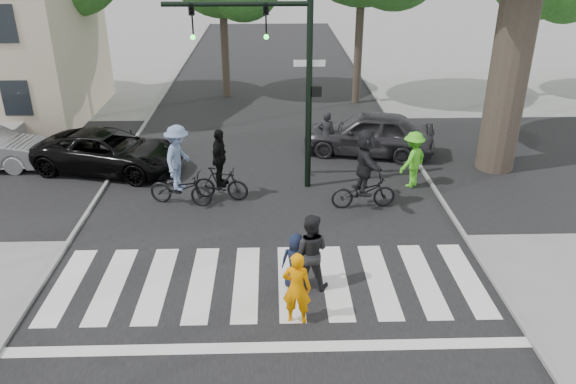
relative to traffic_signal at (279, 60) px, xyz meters
name	(u,v)px	position (x,y,z in m)	size (l,w,h in m)	color
ground	(268,309)	(-0.35, -6.20, -3.90)	(120.00, 120.00, 0.00)	gray
road_stem	(269,204)	(-0.35, -1.20, -3.90)	(10.00, 70.00, 0.01)	black
road_cross	(269,165)	(-0.35, 1.80, -3.89)	(70.00, 10.00, 0.01)	black
curb_left	(93,205)	(-5.40, -1.20, -3.85)	(0.10, 70.00, 0.10)	gray
curb_right	(442,200)	(4.70, -1.20, -3.85)	(0.10, 70.00, 0.10)	gray
crosswalk	(268,290)	(-0.35, -5.54, -3.89)	(10.00, 3.85, 0.01)	silver
traffic_signal	(279,60)	(0.00, 0.00, 0.00)	(4.45, 0.29, 6.00)	black
pedestrian_woman	(297,288)	(0.21, -6.60, -3.11)	(0.58, 0.38, 1.59)	orange
pedestrian_child	(296,261)	(0.25, -5.37, -3.25)	(0.63, 0.41, 1.30)	black
pedestrian_adult	(310,251)	(0.55, -5.35, -3.02)	(0.85, 0.66, 1.75)	black
cyclist_left	(179,171)	(-2.86, -1.13, -2.87)	(1.97, 1.35, 2.38)	black
cyclist_mid	(220,171)	(-1.74, -0.81, -3.02)	(1.70, 1.06, 2.14)	black
cyclist_right	(364,174)	(2.33, -1.49, -2.86)	(1.87, 1.74, 2.32)	black
car_suv	(110,151)	(-5.53, 1.47, -3.23)	(2.22, 4.81, 1.34)	black
car_grey	(369,133)	(3.15, 2.75, -3.13)	(1.81, 4.51, 1.54)	#2E2D32
bystander_hivis	(413,159)	(4.04, -0.05, -3.03)	(1.13, 0.65, 1.75)	#54D226
bystander_dark	(326,135)	(1.63, 2.45, -3.07)	(0.60, 0.40, 1.65)	black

